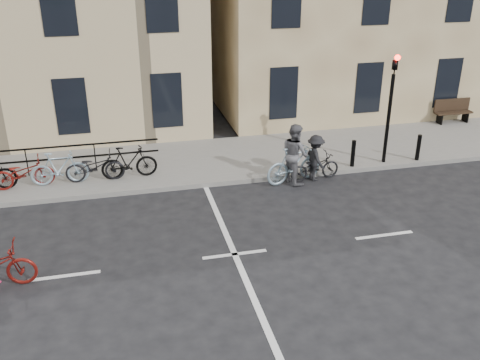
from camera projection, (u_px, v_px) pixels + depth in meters
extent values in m
plane|color=black|center=(235.00, 254.00, 13.07)|extent=(120.00, 120.00, 0.00)
cube|color=slate|center=(75.00, 173.00, 17.51)|extent=(46.00, 4.00, 0.15)
cylinder|color=black|center=(388.00, 120.00, 17.58)|extent=(0.12, 0.12, 3.00)
imported|color=black|center=(395.00, 60.00, 16.78)|extent=(0.15, 0.18, 0.90)
sphere|color=#FF0C05|center=(398.00, 58.00, 16.64)|extent=(0.18, 0.18, 0.18)
cylinder|color=black|center=(353.00, 153.00, 17.66)|extent=(0.14, 0.14, 0.90)
cylinder|color=black|center=(418.00, 147.00, 18.17)|extent=(0.14, 0.14, 0.90)
cube|color=black|center=(439.00, 119.00, 21.93)|extent=(0.06, 0.38, 0.40)
cube|color=black|center=(465.00, 117.00, 22.19)|extent=(0.06, 0.38, 0.40)
cube|color=black|center=(453.00, 113.00, 21.97)|extent=(1.60, 0.40, 0.06)
cube|color=black|center=(452.00, 105.00, 22.01)|extent=(1.60, 0.06, 0.50)
cube|color=black|center=(44.00, 161.00, 17.02)|extent=(7.25, 0.04, 0.95)
imported|color=maroon|center=(23.00, 173.00, 16.11)|extent=(1.80, 0.63, 0.95)
imported|color=#8CA7B8|center=(59.00, 168.00, 16.31)|extent=(1.75, 0.49, 1.05)
imported|color=black|center=(95.00, 167.00, 16.55)|extent=(1.80, 0.63, 0.95)
imported|color=black|center=(129.00, 162.00, 16.75)|extent=(1.75, 0.49, 1.05)
imported|color=#8CA7B8|center=(294.00, 164.00, 16.80)|extent=(2.06, 1.04, 1.19)
imported|color=#59585D|center=(295.00, 154.00, 16.65)|extent=(0.94, 1.09, 1.92)
imported|color=black|center=(315.00, 167.00, 17.01)|extent=(1.74, 0.79, 0.88)
imported|color=black|center=(315.00, 158.00, 16.89)|extent=(0.67, 1.03, 1.50)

